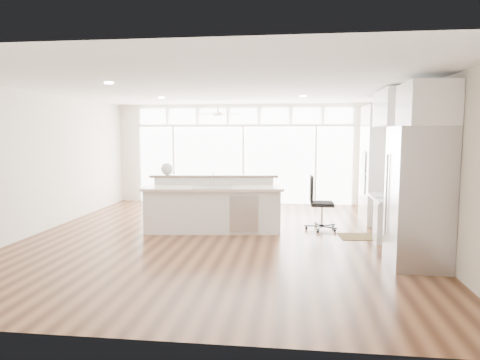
# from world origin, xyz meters

# --- Properties ---
(floor) EXTENTS (7.00, 8.00, 0.02)m
(floor) POSITION_xyz_m (0.00, 0.00, -0.01)
(floor) COLOR #452615
(floor) RESTS_ON ground
(ceiling) EXTENTS (7.00, 8.00, 0.02)m
(ceiling) POSITION_xyz_m (0.00, 0.00, 2.70)
(ceiling) COLOR white
(ceiling) RESTS_ON wall_back
(wall_back) EXTENTS (7.00, 0.04, 2.70)m
(wall_back) POSITION_xyz_m (0.00, 4.00, 1.35)
(wall_back) COLOR beige
(wall_back) RESTS_ON floor
(wall_front) EXTENTS (7.00, 0.04, 2.70)m
(wall_front) POSITION_xyz_m (0.00, -4.00, 1.35)
(wall_front) COLOR beige
(wall_front) RESTS_ON floor
(wall_left) EXTENTS (0.04, 8.00, 2.70)m
(wall_left) POSITION_xyz_m (-3.50, 0.00, 1.35)
(wall_left) COLOR beige
(wall_left) RESTS_ON floor
(wall_right) EXTENTS (0.04, 8.00, 2.70)m
(wall_right) POSITION_xyz_m (3.50, 0.00, 1.35)
(wall_right) COLOR beige
(wall_right) RESTS_ON floor
(glass_wall) EXTENTS (5.80, 0.06, 2.08)m
(glass_wall) POSITION_xyz_m (0.00, 3.94, 1.05)
(glass_wall) COLOR white
(glass_wall) RESTS_ON wall_back
(transom_row) EXTENTS (5.90, 0.06, 0.40)m
(transom_row) POSITION_xyz_m (0.00, 3.94, 2.38)
(transom_row) COLOR white
(transom_row) RESTS_ON wall_back
(desk_window) EXTENTS (0.04, 0.85, 0.85)m
(desk_window) POSITION_xyz_m (3.46, 0.30, 1.55)
(desk_window) COLOR white
(desk_window) RESTS_ON wall_right
(ceiling_fan) EXTENTS (1.16, 1.16, 0.32)m
(ceiling_fan) POSITION_xyz_m (-0.50, 2.80, 2.48)
(ceiling_fan) COLOR white
(ceiling_fan) RESTS_ON ceiling
(recessed_lights) EXTENTS (3.40, 3.00, 0.02)m
(recessed_lights) POSITION_xyz_m (0.00, 0.20, 2.68)
(recessed_lights) COLOR silver
(recessed_lights) RESTS_ON ceiling
(oven_cabinet) EXTENTS (0.64, 1.20, 2.50)m
(oven_cabinet) POSITION_xyz_m (3.17, 1.80, 1.25)
(oven_cabinet) COLOR white
(oven_cabinet) RESTS_ON floor
(desk_nook) EXTENTS (0.72, 1.30, 0.76)m
(desk_nook) POSITION_xyz_m (3.13, 0.30, 0.38)
(desk_nook) COLOR white
(desk_nook) RESTS_ON floor
(upper_cabinets) EXTENTS (0.64, 1.30, 0.64)m
(upper_cabinets) POSITION_xyz_m (3.17, 0.30, 2.35)
(upper_cabinets) COLOR white
(upper_cabinets) RESTS_ON wall_right
(refrigerator) EXTENTS (0.76, 0.90, 2.00)m
(refrigerator) POSITION_xyz_m (3.11, -1.35, 1.00)
(refrigerator) COLOR #B6B5BA
(refrigerator) RESTS_ON floor
(fridge_cabinet) EXTENTS (0.64, 0.90, 0.60)m
(fridge_cabinet) POSITION_xyz_m (3.17, -1.35, 2.30)
(fridge_cabinet) COLOR white
(fridge_cabinet) RESTS_ON wall_right
(framed_photos) EXTENTS (0.06, 0.22, 0.80)m
(framed_photos) POSITION_xyz_m (3.46, 0.92, 1.40)
(framed_photos) COLOR black
(framed_photos) RESTS_ON wall_right
(kitchen_island) EXTENTS (2.79, 1.32, 1.07)m
(kitchen_island) POSITION_xyz_m (-0.20, 0.46, 0.53)
(kitchen_island) COLOR white
(kitchen_island) RESTS_ON floor
(rug) EXTENTS (0.85, 0.65, 0.01)m
(rug) POSITION_xyz_m (2.61, 0.34, 0.01)
(rug) COLOR #372711
(rug) RESTS_ON floor
(office_chair) EXTENTS (0.56, 0.52, 1.06)m
(office_chair) POSITION_xyz_m (1.92, 0.85, 0.53)
(office_chair) COLOR black
(office_chair) RESTS_ON floor
(fishbowl) EXTENTS (0.25, 0.25, 0.25)m
(fishbowl) POSITION_xyz_m (-1.19, 0.75, 1.19)
(fishbowl) COLOR silver
(fishbowl) RESTS_ON kitchen_island
(monitor) EXTENTS (0.13, 0.47, 0.39)m
(monitor) POSITION_xyz_m (3.05, 0.30, 0.95)
(monitor) COLOR black
(monitor) RESTS_ON desk_nook
(keyboard) EXTENTS (0.17, 0.34, 0.02)m
(keyboard) POSITION_xyz_m (2.88, 0.30, 0.77)
(keyboard) COLOR white
(keyboard) RESTS_ON desk_nook
(potted_plant) EXTENTS (0.29, 0.32, 0.24)m
(potted_plant) POSITION_xyz_m (3.17, 1.80, 2.62)
(potted_plant) COLOR #2F5624
(potted_plant) RESTS_ON oven_cabinet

